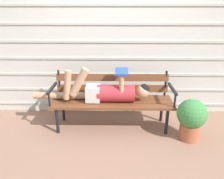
% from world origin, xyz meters
% --- Properties ---
extents(ground_plane, '(12.00, 12.00, 0.00)m').
position_xyz_m(ground_plane, '(0.00, 0.00, 0.00)').
color(ground_plane, '#936B56').
extents(house_siding, '(4.95, 0.08, 2.13)m').
position_xyz_m(house_siding, '(0.00, 0.65, 1.07)').
color(house_siding, beige).
rests_on(house_siding, ground).
extents(park_bench, '(1.77, 0.49, 0.82)m').
position_xyz_m(park_bench, '(0.00, 0.16, 0.46)').
color(park_bench, brown).
rests_on(park_bench, ground).
extents(reclining_person, '(1.69, 0.26, 0.52)m').
position_xyz_m(reclining_person, '(-0.09, 0.09, 0.58)').
color(reclining_person, '#B72D38').
extents(potted_plant, '(0.39, 0.39, 0.58)m').
position_xyz_m(potted_plant, '(1.07, -0.21, 0.33)').
color(potted_plant, '#AD5B3D').
rests_on(potted_plant, ground).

